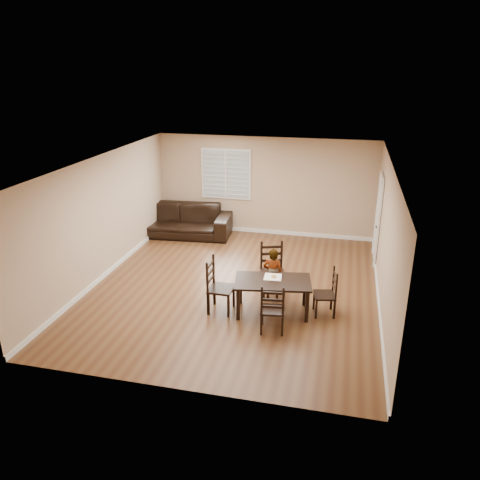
% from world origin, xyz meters
% --- Properties ---
extents(ground, '(7.00, 7.00, 0.00)m').
position_xyz_m(ground, '(0.00, 0.00, 0.00)').
color(ground, brown).
rests_on(ground, ground).
extents(room, '(6.04, 7.04, 2.72)m').
position_xyz_m(room, '(0.04, 0.18, 1.81)').
color(room, tan).
rests_on(room, ground).
extents(dining_table, '(1.55, 1.03, 0.67)m').
position_xyz_m(dining_table, '(0.96, -0.91, 0.58)').
color(dining_table, black).
rests_on(dining_table, ground).
extents(chair_near, '(0.61, 0.59, 1.09)m').
position_xyz_m(chair_near, '(0.78, 0.01, 0.49)').
color(chair_near, black).
rests_on(chair_near, ground).
extents(chair_far, '(0.48, 0.45, 0.95)m').
position_xyz_m(chair_far, '(1.08, -1.67, 0.43)').
color(chair_far, black).
rests_on(chair_far, ground).
extents(chair_left, '(0.46, 0.49, 1.09)m').
position_xyz_m(chair_left, '(-0.15, -1.07, 0.49)').
color(chair_left, black).
rests_on(chair_left, ground).
extents(chair_right, '(0.47, 0.49, 0.93)m').
position_xyz_m(chair_right, '(2.04, -0.73, 0.42)').
color(chair_right, black).
rests_on(chair_right, ground).
extents(child, '(0.42, 0.28, 1.11)m').
position_xyz_m(child, '(0.87, -0.40, 0.56)').
color(child, gray).
rests_on(child, ground).
extents(napkin, '(0.35, 0.35, 0.00)m').
position_xyz_m(napkin, '(0.93, -0.75, 0.68)').
color(napkin, beige).
rests_on(napkin, dining_table).
extents(donut, '(0.10, 0.10, 0.04)m').
position_xyz_m(donut, '(0.95, -0.75, 0.70)').
color(donut, '#D6954C').
rests_on(donut, napkin).
extents(sofa, '(3.00, 1.39, 0.85)m').
position_xyz_m(sofa, '(-2.32, 2.81, 0.43)').
color(sofa, black).
rests_on(sofa, ground).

